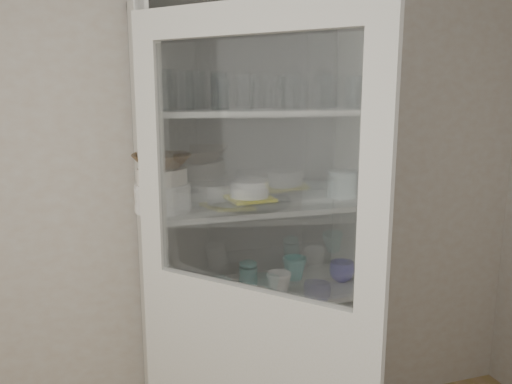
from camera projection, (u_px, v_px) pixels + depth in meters
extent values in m
cube|color=#B9A999|center=(201.00, 186.00, 2.33)|extent=(3.60, 0.02, 2.60)
cube|color=silver|center=(146.00, 258.00, 2.09)|extent=(0.03, 0.45, 2.10)
cube|color=silver|center=(353.00, 238.00, 2.37)|extent=(0.03, 0.45, 2.10)
cube|color=gray|center=(243.00, 235.00, 2.43)|extent=(1.00, 0.03, 2.10)
cube|color=silver|center=(256.00, 4.00, 2.03)|extent=(1.00, 0.45, 0.03)
cube|color=silver|center=(257.00, 371.00, 2.33)|extent=(0.94, 0.42, 0.02)
cube|color=silver|center=(257.00, 291.00, 2.25)|extent=(0.94, 0.42, 0.02)
cube|color=silver|center=(257.00, 205.00, 2.18)|extent=(0.94, 0.42, 0.02)
cube|color=silver|center=(257.00, 112.00, 2.10)|extent=(0.94, 0.42, 0.02)
cube|color=silver|center=(249.00, 17.00, 1.48)|extent=(0.64, 0.69, 0.10)
cube|color=silver|center=(151.00, 159.00, 1.76)|extent=(0.09, 0.09, 0.80)
cube|color=silver|center=(377.00, 178.00, 1.36)|extent=(0.09, 0.09, 0.80)
cube|color=silver|center=(250.00, 167.00, 1.56)|extent=(0.50, 0.54, 0.78)
cylinder|color=silver|center=(161.00, 90.00, 1.87)|extent=(0.08, 0.08, 0.16)
cylinder|color=silver|center=(167.00, 91.00, 1.87)|extent=(0.09, 0.09, 0.15)
cylinder|color=silver|center=(244.00, 93.00, 1.93)|extent=(0.09, 0.09, 0.14)
cylinder|color=silver|center=(291.00, 92.00, 1.97)|extent=(0.08, 0.08, 0.14)
cylinder|color=silver|center=(301.00, 95.00, 2.02)|extent=(0.07, 0.07, 0.12)
cylinder|color=silver|center=(355.00, 93.00, 2.11)|extent=(0.09, 0.09, 0.14)
cylinder|color=silver|center=(351.00, 93.00, 2.11)|extent=(0.07, 0.07, 0.14)
cylinder|color=silver|center=(185.00, 90.00, 2.02)|extent=(0.09, 0.09, 0.16)
cylinder|color=silver|center=(220.00, 91.00, 2.04)|extent=(0.10, 0.10, 0.15)
cylinder|color=silver|center=(220.00, 92.00, 2.03)|extent=(0.09, 0.09, 0.14)
cylinder|color=silver|center=(218.00, 94.00, 2.07)|extent=(0.07, 0.07, 0.13)
cylinder|color=white|center=(163.00, 197.00, 2.01)|extent=(0.22, 0.22, 0.11)
cylinder|color=white|center=(212.00, 190.00, 2.26)|extent=(0.22, 0.22, 0.07)
cylinder|color=white|center=(162.00, 176.00, 1.99)|extent=(0.25, 0.25, 0.06)
imported|color=brown|center=(162.00, 161.00, 1.98)|extent=(0.25, 0.25, 0.06)
cylinder|color=silver|center=(250.00, 202.00, 2.14)|extent=(0.43, 0.43, 0.02)
cube|color=yellow|center=(250.00, 198.00, 2.13)|extent=(0.20, 0.20, 0.01)
cylinder|color=white|center=(250.00, 189.00, 2.12)|extent=(0.17, 0.17, 0.07)
cylinder|color=silver|center=(342.00, 184.00, 2.28)|extent=(0.13, 0.13, 0.12)
imported|color=navy|center=(342.00, 271.00, 2.34)|extent=(0.14, 0.14, 0.09)
imported|color=teal|center=(295.00, 268.00, 2.36)|extent=(0.13, 0.13, 0.11)
imported|color=white|center=(279.00, 284.00, 2.18)|extent=(0.14, 0.14, 0.10)
cylinder|color=teal|center=(248.00, 276.00, 2.29)|extent=(0.08, 0.08, 0.08)
ellipsoid|color=teal|center=(248.00, 266.00, 2.28)|extent=(0.08, 0.08, 0.02)
cylinder|color=silver|center=(187.00, 297.00, 2.10)|extent=(0.11, 0.11, 0.04)
cylinder|color=white|center=(163.00, 281.00, 2.18)|extent=(0.12, 0.12, 0.12)
imported|color=white|center=(257.00, 363.00, 2.31)|extent=(0.29, 0.29, 0.08)
cube|color=gray|center=(315.00, 357.00, 2.39)|extent=(0.23, 0.20, 0.06)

